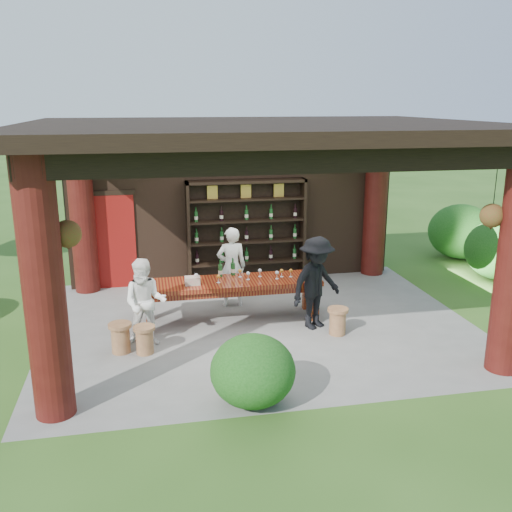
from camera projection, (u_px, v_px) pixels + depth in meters
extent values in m
plane|color=#2D5119|center=(260.00, 324.00, 10.11)|extent=(90.00, 90.00, 0.00)
cube|color=slate|center=(260.00, 327.00, 10.12)|extent=(7.40, 5.90, 0.10)
cube|color=black|center=(235.00, 205.00, 12.27)|extent=(7.00, 0.18, 3.30)
cube|color=maroon|center=(112.00, 241.00, 11.85)|extent=(0.95, 0.06, 2.00)
cylinder|color=#380C0A|center=(44.00, 290.00, 6.80)|extent=(0.50, 0.50, 3.30)
cylinder|color=#380C0A|center=(82.00, 213.00, 11.48)|extent=(0.50, 0.50, 3.30)
cylinder|color=#380C0A|center=(376.00, 202.00, 12.68)|extent=(0.50, 0.50, 3.30)
cube|color=black|center=(301.00, 158.00, 7.00)|extent=(6.70, 0.35, 0.35)
cube|color=black|center=(59.00, 147.00, 8.67)|extent=(0.30, 5.20, 0.30)
cube|color=black|center=(438.00, 141.00, 9.87)|extent=(0.30, 5.20, 0.30)
cube|color=black|center=(261.00, 128.00, 9.21)|extent=(7.50, 6.00, 0.20)
cylinder|color=black|center=(65.00, 206.00, 6.79)|extent=(0.01, 0.01, 0.75)
cone|color=black|center=(68.00, 243.00, 6.91)|extent=(0.32, 0.32, 0.18)
sphere|color=#1E5919|center=(67.00, 234.00, 6.88)|extent=(0.34, 0.34, 0.34)
cylinder|color=black|center=(495.00, 191.00, 7.87)|extent=(0.01, 0.01, 0.75)
cone|color=black|center=(491.00, 223.00, 7.99)|extent=(0.32, 0.32, 0.18)
sphere|color=#1E5919|center=(492.00, 216.00, 7.97)|extent=(0.34, 0.34, 0.34)
cube|color=#53100B|center=(232.00, 283.00, 10.12)|extent=(3.17, 0.83, 0.08)
cube|color=#53100B|center=(232.00, 288.00, 10.15)|extent=(2.97, 0.68, 0.12)
cube|color=#53100B|center=(150.00, 314.00, 9.66)|extent=(0.12, 0.12, 0.67)
cube|color=#53100B|center=(315.00, 303.00, 10.20)|extent=(0.12, 0.12, 0.67)
cube|color=#53100B|center=(149.00, 302.00, 10.24)|extent=(0.12, 0.12, 0.67)
cube|color=#53100B|center=(306.00, 292.00, 10.78)|extent=(0.12, 0.12, 0.67)
cylinder|color=brown|center=(145.00, 341.00, 8.90)|extent=(0.27, 0.27, 0.40)
cylinder|color=brown|center=(144.00, 328.00, 8.84)|extent=(0.34, 0.34, 0.05)
cylinder|color=brown|center=(338.00, 323.00, 9.63)|extent=(0.28, 0.28, 0.41)
cylinder|color=brown|center=(338.00, 310.00, 9.57)|extent=(0.35, 0.35, 0.06)
cylinder|color=brown|center=(121.00, 340.00, 8.94)|extent=(0.29, 0.29, 0.42)
cylinder|color=brown|center=(120.00, 325.00, 8.87)|extent=(0.37, 0.37, 0.06)
imported|color=white|center=(232.00, 267.00, 10.85)|extent=(0.56, 0.37, 1.54)
imported|color=white|center=(145.00, 302.00, 9.10)|extent=(0.78, 0.65, 1.44)
imported|color=black|center=(316.00, 283.00, 9.77)|extent=(1.21, 1.02, 1.62)
cube|color=#BF6672|center=(192.00, 281.00, 9.87)|extent=(0.26, 0.18, 0.14)
ellipsoid|color=#194C14|center=(501.00, 254.00, 12.54)|extent=(1.57, 1.57, 1.33)
ellipsoid|color=#194C14|center=(461.00, 235.00, 14.22)|extent=(1.60, 1.60, 1.36)
ellipsoid|color=#194C14|center=(253.00, 376.00, 7.36)|extent=(1.11, 1.11, 0.94)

